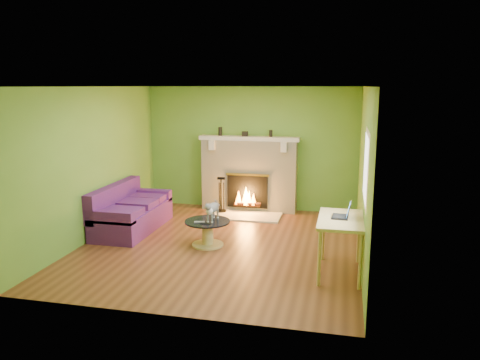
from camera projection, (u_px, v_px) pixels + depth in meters
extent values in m
plane|color=#5C2F1A|center=(221.00, 245.00, 7.81)|extent=(5.00, 5.00, 0.00)
plane|color=white|center=(220.00, 86.00, 7.30)|extent=(5.00, 5.00, 0.00)
plane|color=#55872C|center=(251.00, 149.00, 9.94)|extent=(5.00, 0.00, 5.00)
plane|color=#55872C|center=(161.00, 207.00, 5.16)|extent=(5.00, 0.00, 5.00)
plane|color=#55872C|center=(94.00, 163.00, 8.04)|extent=(0.00, 5.00, 5.00)
plane|color=#55872C|center=(364.00, 174.00, 7.07)|extent=(0.00, 5.00, 5.00)
plane|color=silver|center=(366.00, 168.00, 6.16)|extent=(0.00, 1.20, 1.20)
plane|color=white|center=(366.00, 168.00, 6.16)|extent=(0.00, 1.06, 1.06)
cube|color=beige|center=(249.00, 175.00, 9.89)|extent=(2.00, 0.35, 1.50)
cube|color=black|center=(247.00, 192.00, 9.76)|extent=(0.85, 0.03, 0.68)
cube|color=gold|center=(247.00, 175.00, 9.69)|extent=(0.91, 0.02, 0.04)
cylinder|color=black|center=(247.00, 205.00, 9.79)|extent=(0.55, 0.07, 0.07)
cube|color=beige|center=(249.00, 138.00, 9.70)|extent=(2.10, 0.28, 0.08)
cube|color=beige|center=(212.00, 145.00, 9.71)|extent=(0.12, 0.10, 0.20)
cube|color=beige|center=(284.00, 147.00, 9.39)|extent=(0.12, 0.10, 0.20)
cube|color=beige|center=(244.00, 215.00, 9.53)|extent=(1.50, 0.75, 0.03)
cube|color=beige|center=(249.00, 138.00, 9.70)|extent=(2.10, 0.28, 0.08)
cube|color=#4C1A62|center=(133.00, 219.00, 8.60)|extent=(0.84, 1.85, 0.42)
cube|color=#4C1A62|center=(114.00, 199.00, 8.61)|extent=(0.19, 1.85, 0.52)
cube|color=#4C1A62|center=(110.00, 217.00, 7.75)|extent=(0.84, 0.19, 0.21)
cube|color=#4C1A62|center=(151.00, 195.00, 9.34)|extent=(0.84, 0.19, 0.21)
cube|color=#4C1A62|center=(121.00, 212.00, 8.04)|extent=(0.67, 0.49, 0.11)
cube|color=#4C1A62|center=(137.00, 204.00, 8.63)|extent=(0.67, 0.49, 0.11)
cube|color=#4C1A62|center=(149.00, 197.00, 9.13)|extent=(0.67, 0.49, 0.11)
cylinder|color=#D7BC74|center=(208.00, 244.00, 7.79)|extent=(0.53, 0.53, 0.03)
cylinder|color=#D7BC74|center=(208.00, 233.00, 7.75)|extent=(0.19, 0.19, 0.37)
cylinder|color=black|center=(207.00, 221.00, 7.71)|extent=(0.75, 0.75, 0.02)
cube|color=#D7BC74|center=(341.00, 220.00, 6.48)|extent=(0.63, 1.09, 0.04)
cylinder|color=#D7BC74|center=(319.00, 258.00, 6.15)|extent=(0.05, 0.05, 0.76)
cylinder|color=#D7BC74|center=(360.00, 262.00, 6.03)|extent=(0.05, 0.05, 0.76)
cylinder|color=#D7BC74|center=(323.00, 236.00, 7.08)|extent=(0.05, 0.05, 0.76)
cylinder|color=#D7BC74|center=(359.00, 238.00, 6.97)|extent=(0.05, 0.05, 0.76)
cube|color=gray|center=(199.00, 222.00, 7.61)|extent=(0.18, 0.09, 0.02)
cube|color=black|center=(205.00, 223.00, 7.53)|extent=(0.16, 0.06, 0.02)
cylinder|color=black|center=(220.00, 131.00, 9.84)|extent=(0.08, 0.08, 0.18)
cylinder|color=black|center=(271.00, 133.00, 9.61)|extent=(0.07, 0.07, 0.14)
cube|color=black|center=(245.00, 134.00, 9.73)|extent=(0.12, 0.08, 0.10)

